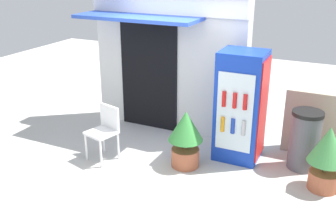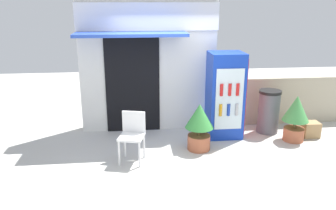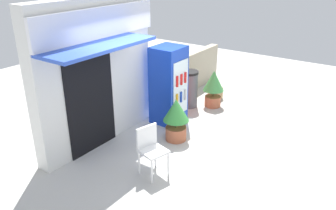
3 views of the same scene
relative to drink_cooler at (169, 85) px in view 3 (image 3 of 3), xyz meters
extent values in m
plane|color=beige|center=(-1.03, -0.94, -0.89)|extent=(16.00, 16.00, 0.00)
cube|color=silver|center=(-1.55, 0.66, 0.56)|extent=(2.91, 0.32, 2.90)
cube|color=white|center=(-1.55, 0.46, 1.56)|extent=(2.91, 0.08, 0.56)
cube|color=blue|center=(-1.90, 0.12, 1.25)|extent=(2.16, 0.77, 0.06)
cube|color=black|center=(-1.90, 0.49, 0.16)|extent=(1.15, 0.03, 2.09)
cube|color=#1438B2|center=(-0.01, 0.01, 0.00)|extent=(0.69, 0.63, 1.77)
cube|color=silver|center=(-0.01, -0.32, 0.00)|extent=(0.56, 0.02, 1.24)
cube|color=red|center=(0.35, 0.01, 0.00)|extent=(0.02, 0.56, 1.59)
cylinder|color=orange|center=(-0.18, -0.33, -0.21)|extent=(0.06, 0.06, 0.24)
cylinder|color=#1938A5|center=(-0.02, -0.33, -0.21)|extent=(0.06, 0.06, 0.24)
cylinder|color=#B2B2B7|center=(0.15, -0.33, -0.21)|extent=(0.06, 0.06, 0.24)
cylinder|color=red|center=(-0.18, -0.33, 0.21)|extent=(0.06, 0.06, 0.24)
cylinder|color=red|center=(-0.01, -0.33, 0.21)|extent=(0.06, 0.06, 0.24)
cylinder|color=red|center=(0.15, -0.33, 0.21)|extent=(0.06, 0.06, 0.24)
cylinder|color=white|center=(-2.17, -1.17, -0.66)|extent=(0.04, 0.04, 0.45)
cylinder|color=white|center=(-1.82, -1.26, -0.66)|extent=(0.04, 0.04, 0.45)
cylinder|color=white|center=(-2.07, -0.81, -0.66)|extent=(0.04, 0.04, 0.45)
cylinder|color=white|center=(-1.73, -0.91, -0.66)|extent=(0.04, 0.04, 0.45)
cube|color=white|center=(-1.95, -1.04, -0.41)|extent=(0.51, 0.51, 0.04)
cube|color=white|center=(-1.90, -0.85, -0.20)|extent=(0.41, 0.15, 0.39)
cylinder|color=#AD5B3D|center=(-0.66, -0.64, -0.74)|extent=(0.44, 0.44, 0.29)
cylinder|color=brown|center=(-0.66, -0.64, -0.52)|extent=(0.05, 0.05, 0.16)
cone|color=#388C3D|center=(-0.66, -0.64, -0.21)|extent=(0.54, 0.54, 0.47)
cylinder|color=#AD5B3D|center=(1.35, -0.43, -0.75)|extent=(0.41, 0.41, 0.27)
cylinder|color=brown|center=(1.35, -0.43, -0.53)|extent=(0.05, 0.05, 0.16)
cone|color=#47994C|center=(1.35, -0.43, -0.19)|extent=(0.53, 0.53, 0.52)
cylinder|color=#595960|center=(1.00, 0.09, -0.45)|extent=(0.45, 0.45, 0.88)
cylinder|color=black|center=(1.00, 0.09, 0.02)|extent=(0.47, 0.47, 0.06)
cube|color=#B7AD93|center=(2.01, 0.66, -0.35)|extent=(2.83, 0.21, 1.08)
cube|color=tan|center=(1.80, -0.27, -0.73)|extent=(0.34, 0.29, 0.32)
camera|label=1|loc=(1.43, -5.67, 2.17)|focal=41.71mm
camera|label=2|loc=(-1.90, -6.55, 1.88)|focal=36.13mm
camera|label=3|loc=(-5.95, -4.15, 2.64)|focal=36.50mm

